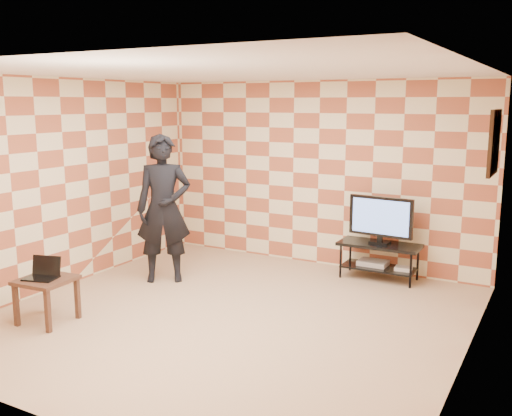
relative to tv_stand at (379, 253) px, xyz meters
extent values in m
plane|color=tan|center=(-1.05, -2.17, -0.37)|extent=(5.00, 5.00, 0.00)
cube|color=beige|center=(-1.05, 0.33, 0.98)|extent=(5.00, 0.02, 2.70)
cube|color=beige|center=(-1.05, -4.67, 0.98)|extent=(5.00, 0.02, 2.70)
cube|color=beige|center=(-3.55, -2.17, 0.98)|extent=(0.02, 5.00, 2.70)
cube|color=beige|center=(1.45, -2.17, 0.98)|extent=(0.02, 5.00, 2.70)
cube|color=white|center=(-1.05, -2.17, 2.33)|extent=(5.00, 5.00, 0.02)
cube|color=black|center=(1.42, -0.62, 1.58)|extent=(0.04, 0.72, 0.72)
cube|color=black|center=(1.42, -0.62, 1.58)|extent=(0.04, 0.03, 0.68)
cube|color=black|center=(1.42, -0.62, 1.58)|extent=(0.04, 0.68, 0.03)
cube|color=black|center=(0.00, 0.00, 0.11)|extent=(1.09, 0.49, 0.04)
cube|color=black|center=(0.00, 0.00, -0.21)|extent=(0.98, 0.44, 0.03)
cylinder|color=black|center=(-0.48, -0.20, -0.12)|extent=(0.03, 0.03, 0.50)
cylinder|color=black|center=(-0.48, 0.20, -0.12)|extent=(0.03, 0.03, 0.50)
cylinder|color=black|center=(0.48, -0.20, -0.12)|extent=(0.03, 0.03, 0.50)
cylinder|color=black|center=(0.48, 0.20, -0.12)|extent=(0.03, 0.03, 0.50)
cube|color=black|center=(0.00, 0.00, 0.15)|extent=(0.27, 0.19, 0.03)
cube|color=black|center=(0.00, 0.00, 0.20)|extent=(0.07, 0.05, 0.07)
cube|color=black|center=(0.00, 0.00, 0.50)|extent=(0.88, 0.13, 0.54)
cube|color=#5577C2|center=(0.00, -0.03, 0.50)|extent=(0.79, 0.07, 0.46)
cube|color=#B8B8BA|center=(-0.09, 0.04, -0.16)|extent=(0.40, 0.28, 0.07)
cube|color=silver|center=(0.34, -0.02, -0.17)|extent=(0.23, 0.17, 0.05)
cube|color=#341F15|center=(-2.72, -3.28, 0.11)|extent=(0.58, 0.58, 0.04)
cube|color=#341F15|center=(-2.93, -3.52, -0.14)|extent=(0.05, 0.05, 0.46)
cube|color=#341F15|center=(-2.97, -3.08, -0.14)|extent=(0.05, 0.05, 0.46)
cube|color=#341F15|center=(-2.48, -3.49, -0.14)|extent=(0.05, 0.05, 0.46)
cube|color=#341F15|center=(-2.52, -3.04, -0.14)|extent=(0.05, 0.05, 0.46)
cube|color=black|center=(-2.75, -3.32, 0.14)|extent=(0.39, 0.32, 0.02)
cube|color=black|center=(-2.78, -3.21, 0.25)|extent=(0.34, 0.15, 0.22)
imported|color=black|center=(-2.52, -1.45, 0.62)|extent=(0.86, 0.80, 1.98)
camera|label=1|loc=(2.16, -7.39, 2.02)|focal=40.00mm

